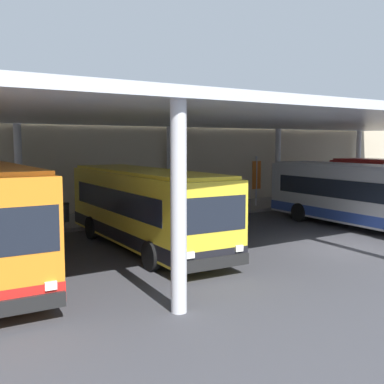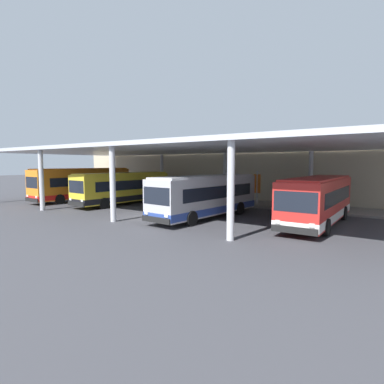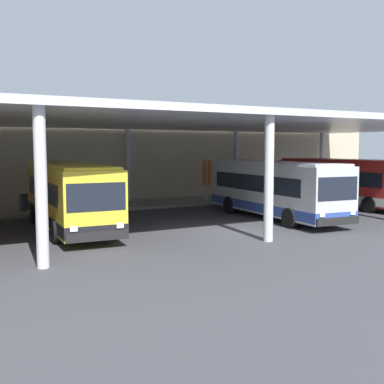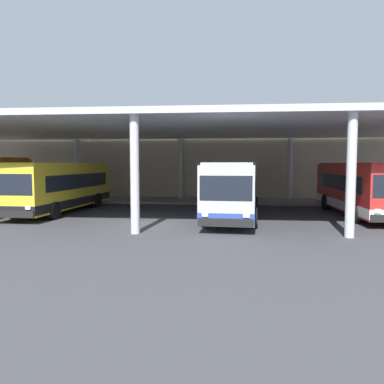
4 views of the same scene
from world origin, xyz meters
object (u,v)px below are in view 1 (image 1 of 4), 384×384
Objects in this scene: trash_bin at (64,212)px; banner_sign at (256,178)px; bus_middle_bay at (358,195)px; bus_second_bay at (144,207)px.

banner_sign is (12.49, -0.54, 1.30)m from trash_bin.
bus_middle_bay is 8.25m from banner_sign.
banner_sign is at bearing -2.48° from trash_bin.
bus_second_bay is 10.86× the size of trash_bin.
trash_bin is 0.31× the size of banner_sign.
bus_middle_bay is 10.91× the size of trash_bin.
trash_bin is (-11.95, 8.77, -0.98)m from bus_middle_bay.
bus_second_bay reaches higher than trash_bin.
bus_middle_bay is at bearing -9.02° from bus_second_bay.
bus_middle_bay is 14.85m from trash_bin.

